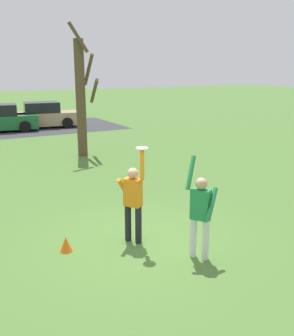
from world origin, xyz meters
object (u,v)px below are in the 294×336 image
(person_defender, at_px, (200,211))
(frisbee_disc, at_px, (142,148))
(person_catcher, at_px, (133,199))
(parked_car_green, at_px, (0,119))
(bare_tree_tall, at_px, (81,96))
(field_cone_orange, at_px, (66,244))
(parked_car_tan, at_px, (44,116))

(person_defender, relative_size, frisbee_disc, 8.12)
(person_catcher, xyz_separation_m, parked_car_green, (0.02, 17.26, -0.25))
(person_defender, distance_m, frisbee_disc, 1.70)
(bare_tree_tall, bearing_deg, person_catcher, -103.21)
(bare_tree_tall, bearing_deg, field_cone_orange, -112.33)
(parked_car_tan, relative_size, bare_tree_tall, 0.80)
(parked_car_green, height_order, field_cone_orange, parked_car_green)
(parked_car_tan, bearing_deg, parked_car_green, -163.77)
(person_defender, xyz_separation_m, bare_tree_tall, (1.23, 9.94, 1.54))
(parked_car_green, bearing_deg, person_defender, -79.13)
(person_defender, xyz_separation_m, parked_car_green, (-0.78, 18.55, -0.25))
(person_catcher, relative_size, frisbee_disc, 8.26)
(bare_tree_tall, distance_m, field_cone_orange, 9.39)
(person_defender, height_order, bare_tree_tall, bare_tree_tall)
(parked_car_green, bearing_deg, bare_tree_tall, -68.37)
(bare_tree_tall, bearing_deg, parked_car_green, 103.18)
(person_catcher, bearing_deg, person_defender, -0.00)
(person_defender, distance_m, field_cone_orange, 2.82)
(person_catcher, xyz_separation_m, frisbee_disc, (0.12, -0.19, 1.11))
(parked_car_green, height_order, bare_tree_tall, bare_tree_tall)
(parked_car_green, relative_size, parked_car_tan, 1.00)
(person_catcher, height_order, bare_tree_tall, bare_tree_tall)
(parked_car_green, distance_m, field_cone_orange, 17.08)
(frisbee_disc, bearing_deg, parked_car_tan, 81.79)
(person_defender, xyz_separation_m, field_cone_orange, (-2.22, 1.54, -0.82))
(person_catcher, distance_m, field_cone_orange, 1.66)
(parked_car_tan, xyz_separation_m, field_cone_orange, (-4.11, -17.37, -0.57))
(person_catcher, distance_m, parked_car_green, 17.26)
(frisbee_disc, height_order, field_cone_orange, frisbee_disc)
(frisbee_disc, distance_m, parked_car_green, 17.51)
(bare_tree_tall, bearing_deg, person_defender, -97.05)
(person_defender, distance_m, parked_car_tan, 19.01)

